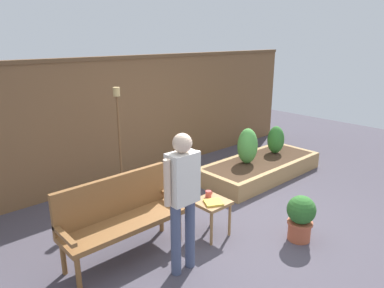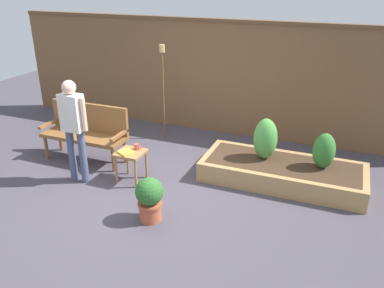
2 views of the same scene
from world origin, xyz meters
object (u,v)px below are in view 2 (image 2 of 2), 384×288
at_px(book_on_table, 126,152).
at_px(tiki_torch, 163,76).
at_px(side_table, 131,157).
at_px(garden_bench, 87,128).
at_px(potted_boxwood, 150,198).
at_px(shrub_near_bench, 265,139).
at_px(cup_on_table, 137,147).
at_px(shrub_far_corner, 324,151).
at_px(person_by_bench, 73,123).

distance_m(book_on_table, tiki_torch, 1.92).
bearing_deg(side_table, garden_bench, 158.43).
height_order(potted_boxwood, tiki_torch, tiki_torch).
xyz_separation_m(shrub_near_bench, tiki_torch, (-2.08, 0.80, 0.58)).
xyz_separation_m(cup_on_table, shrub_far_corner, (2.61, 0.80, 0.04)).
xyz_separation_m(book_on_table, potted_boxwood, (0.78, -0.76, -0.17)).
bearing_deg(person_by_bench, potted_boxwood, -19.66).
bearing_deg(side_table, book_on_table, -118.79).
bearing_deg(potted_boxwood, tiki_torch, 111.85).
relative_size(garden_bench, side_table, 3.00).
xyz_separation_m(shrub_near_bench, person_by_bench, (-2.54, -1.20, 0.32)).
bearing_deg(shrub_far_corner, cup_on_table, -162.97).
bearing_deg(shrub_near_bench, garden_bench, -170.51).
bearing_deg(book_on_table, side_table, 89.06).
bearing_deg(tiki_torch, potted_boxwood, -68.15).
relative_size(side_table, book_on_table, 2.24).
distance_m(shrub_near_bench, shrub_far_corner, 0.86).
relative_size(side_table, shrub_near_bench, 0.75).
height_order(tiki_torch, person_by_bench, tiki_torch).
bearing_deg(potted_boxwood, cup_on_table, 126.64).
bearing_deg(tiki_torch, person_by_bench, -103.01).
distance_m(garden_bench, person_by_bench, 0.89).
height_order(book_on_table, potted_boxwood, potted_boxwood).
relative_size(garden_bench, tiki_torch, 0.82).
bearing_deg(book_on_table, shrub_far_corner, 47.65).
xyz_separation_m(cup_on_table, shrub_near_bench, (1.76, 0.80, 0.09)).
xyz_separation_m(garden_bench, side_table, (1.08, -0.43, -0.15)).
distance_m(side_table, potted_boxwood, 1.11).
xyz_separation_m(side_table, potted_boxwood, (0.74, -0.82, -0.07)).
bearing_deg(shrub_far_corner, person_by_bench, -160.48).
relative_size(potted_boxwood, person_by_bench, 0.38).
xyz_separation_m(tiki_torch, person_by_bench, (-0.46, -2.00, -0.27)).
bearing_deg(shrub_near_bench, person_by_bench, -154.66).
relative_size(potted_boxwood, shrub_far_corner, 1.12).
relative_size(book_on_table, person_by_bench, 0.14).
relative_size(side_table, shrub_far_corner, 0.90).
bearing_deg(shrub_far_corner, book_on_table, -160.20).
relative_size(potted_boxwood, tiki_torch, 0.34).
height_order(shrub_far_corner, person_by_bench, person_by_bench).
distance_m(garden_bench, side_table, 1.17).
bearing_deg(side_table, shrub_far_corner, 18.83).
bearing_deg(book_on_table, garden_bench, -177.28).
bearing_deg(tiki_torch, garden_bench, -122.11).
relative_size(shrub_near_bench, person_by_bench, 0.41).
bearing_deg(cup_on_table, side_table, -115.07).
distance_m(book_on_table, potted_boxwood, 1.10).
xyz_separation_m(book_on_table, shrub_near_bench, (1.84, 0.97, 0.13)).
bearing_deg(tiki_torch, shrub_near_bench, -21.03).
distance_m(garden_bench, tiki_torch, 1.65).
bearing_deg(garden_bench, side_table, -21.57).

